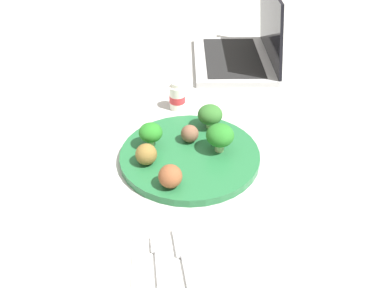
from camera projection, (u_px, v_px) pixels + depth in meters
name	position (u px, v px, depth m)	size (l,w,h in m)	color
ground_plane	(192.00, 158.00, 0.82)	(4.00, 4.00, 0.00)	#B2B2AD
plate	(192.00, 155.00, 0.81)	(0.28, 0.28, 0.02)	#236638
broccoli_floret_back_left	(222.00, 136.00, 0.79)	(0.06, 0.06, 0.06)	#99BF7D
broccoli_floret_back_right	(212.00, 115.00, 0.86)	(0.05, 0.05, 0.05)	#9BC87B
broccoli_floret_mid_right	(153.00, 133.00, 0.81)	(0.05, 0.05, 0.05)	#A7CC83
meatball_far_rim	(191.00, 134.00, 0.83)	(0.04, 0.04, 0.04)	brown
meatball_center	(149.00, 154.00, 0.77)	(0.04, 0.04, 0.04)	brown
meatball_mid_left	(173.00, 176.00, 0.71)	(0.04, 0.04, 0.04)	brown
napkin	(175.00, 269.00, 0.60)	(0.17, 0.12, 0.01)	white
fork	(163.00, 263.00, 0.60)	(0.12, 0.03, 0.01)	silver
knife	(187.00, 262.00, 0.60)	(0.15, 0.04, 0.01)	silver
yogurt_bottle	(179.00, 97.00, 0.96)	(0.04, 0.04, 0.07)	white
laptop	(245.00, 49.00, 1.17)	(0.32, 0.23, 0.22)	#B3B3B3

